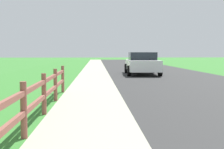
% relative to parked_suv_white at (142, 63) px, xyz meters
% --- Properties ---
extents(ground_plane, '(120.00, 120.00, 0.00)m').
position_rel_parked_suv_white_xyz_m(ground_plane, '(-2.18, 4.98, -0.73)').
color(ground_plane, '#35772D').
extents(road_asphalt, '(7.00, 66.00, 0.01)m').
position_rel_parked_suv_white_xyz_m(road_asphalt, '(1.32, 6.98, -0.73)').
color(road_asphalt, '#2D2D2D').
rests_on(road_asphalt, ground).
extents(curb_concrete, '(6.00, 66.00, 0.01)m').
position_rel_parked_suv_white_xyz_m(curb_concrete, '(-5.18, 6.98, -0.73)').
color(curb_concrete, '#A7A68E').
rests_on(curb_concrete, ground).
extents(grass_verge, '(5.00, 66.00, 0.00)m').
position_rel_parked_suv_white_xyz_m(grass_verge, '(-6.68, 6.98, -0.72)').
color(grass_verge, '#35772D').
rests_on(grass_verge, ground).
extents(rail_fence, '(0.11, 11.85, 0.97)m').
position_rel_parked_suv_white_xyz_m(rail_fence, '(-4.23, -14.58, -0.17)').
color(rail_fence, brown).
rests_on(rail_fence, ground).
extents(parked_suv_white, '(2.27, 4.75, 1.46)m').
position_rel_parked_suv_white_xyz_m(parked_suv_white, '(0.00, 0.00, 0.00)').
color(parked_suv_white, white).
rests_on(parked_suv_white, ground).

